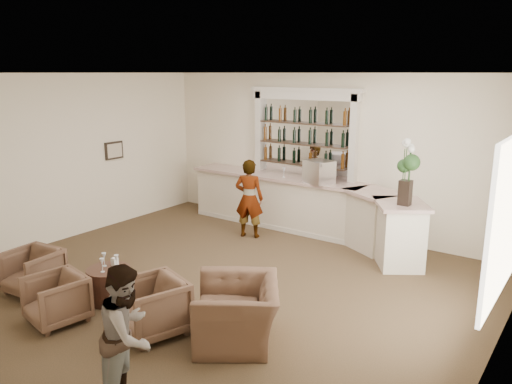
# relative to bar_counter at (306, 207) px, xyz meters

# --- Properties ---
(ground) EXTENTS (8.00, 8.00, 0.00)m
(ground) POSITION_rel_bar_counter_xyz_m (0.16, -3.00, -0.57)
(ground) COLOR brown
(ground) RESTS_ON ground
(room_shell) EXTENTS (8.04, 7.02, 3.32)m
(room_shell) POSITION_rel_bar_counter_xyz_m (0.33, -2.29, 1.77)
(room_shell) COLOR #F4E6CB
(room_shell) RESTS_ON ground
(bar_counter) EXTENTS (5.72, 1.80, 1.14)m
(bar_counter) POSITION_rel_bar_counter_xyz_m (0.00, 0.00, 0.00)
(bar_counter) COLOR white
(bar_counter) RESTS_ON ground
(back_bar_alcove) EXTENTS (2.64, 0.25, 3.00)m
(back_bar_alcove) POSITION_rel_bar_counter_xyz_m (-0.34, 0.41, 1.46)
(back_bar_alcove) COLOR white
(back_bar_alcove) RESTS_ON ground
(cocktail_table) EXTENTS (0.64, 0.64, 0.50)m
(cocktail_table) POSITION_rel_bar_counter_xyz_m (-0.78, -4.45, -0.32)
(cocktail_table) COLOR #492A1F
(cocktail_table) RESTS_ON ground
(sommelier) EXTENTS (0.68, 0.56, 1.62)m
(sommelier) POSITION_rel_bar_counter_xyz_m (-0.85, -0.85, 0.23)
(sommelier) COLOR gray
(sommelier) RESTS_ON ground
(guest) EXTENTS (0.82, 0.89, 1.48)m
(guest) POSITION_rel_bar_counter_xyz_m (1.29, -5.82, 0.17)
(guest) COLOR gray
(guest) RESTS_ON ground
(armchair_left) EXTENTS (0.80, 0.82, 0.69)m
(armchair_left) POSITION_rel_bar_counter_xyz_m (-1.95, -4.95, -0.23)
(armchair_left) COLOR brown
(armchair_left) RESTS_ON ground
(armchair_center) EXTENTS (0.83, 0.85, 0.66)m
(armchair_center) POSITION_rel_bar_counter_xyz_m (-0.81, -5.29, -0.24)
(armchair_center) COLOR brown
(armchair_center) RESTS_ON ground
(armchair_right) EXTENTS (1.01, 1.03, 0.74)m
(armchair_right) POSITION_rel_bar_counter_xyz_m (0.47, -4.75, -0.20)
(armchair_right) COLOR brown
(armchair_right) RESTS_ON ground
(armchair_far) EXTENTS (1.51, 1.55, 0.76)m
(armchair_far) POSITION_rel_bar_counter_xyz_m (1.46, -4.24, -0.19)
(armchair_far) COLOR brown
(armchair_far) RESTS_ON ground
(espresso_machine) EXTENTS (0.65, 0.60, 0.46)m
(espresso_machine) POSITION_rel_bar_counter_xyz_m (0.32, -0.07, 0.80)
(espresso_machine) COLOR silver
(espresso_machine) RESTS_ON bar_counter
(flower_vase) EXTENTS (0.29, 0.29, 1.12)m
(flower_vase) POSITION_rel_bar_counter_xyz_m (2.31, -0.73, 1.19)
(flower_vase) COLOR black
(flower_vase) RESTS_ON bar_counter
(wine_glass_bar_left) EXTENTS (0.07, 0.07, 0.21)m
(wine_glass_bar_left) POSITION_rel_bar_counter_xyz_m (-0.56, 0.00, 0.67)
(wine_glass_bar_left) COLOR white
(wine_glass_bar_left) RESTS_ON bar_counter
(wine_glass_bar_right) EXTENTS (0.07, 0.07, 0.21)m
(wine_glass_bar_right) POSITION_rel_bar_counter_xyz_m (0.00, 0.10, 0.67)
(wine_glass_bar_right) COLOR white
(wine_glass_bar_right) RESTS_ON bar_counter
(wine_glass_tbl_a) EXTENTS (0.07, 0.07, 0.21)m
(wine_glass_tbl_a) POSITION_rel_bar_counter_xyz_m (-0.90, -4.42, 0.03)
(wine_glass_tbl_a) COLOR white
(wine_glass_tbl_a) RESTS_ON cocktail_table
(wine_glass_tbl_b) EXTENTS (0.07, 0.07, 0.21)m
(wine_glass_tbl_b) POSITION_rel_bar_counter_xyz_m (-0.68, -4.37, 0.03)
(wine_glass_tbl_b) COLOR white
(wine_glass_tbl_b) RESTS_ON cocktail_table
(wine_glass_tbl_c) EXTENTS (0.07, 0.07, 0.21)m
(wine_glass_tbl_c) POSITION_rel_bar_counter_xyz_m (-0.74, -4.58, 0.03)
(wine_glass_tbl_c) COLOR white
(wine_glass_tbl_c) RESTS_ON cocktail_table
(napkin_holder) EXTENTS (0.08, 0.08, 0.12)m
(napkin_holder) POSITION_rel_bar_counter_xyz_m (-0.80, -4.31, -0.01)
(napkin_holder) COLOR white
(napkin_holder) RESTS_ON cocktail_table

